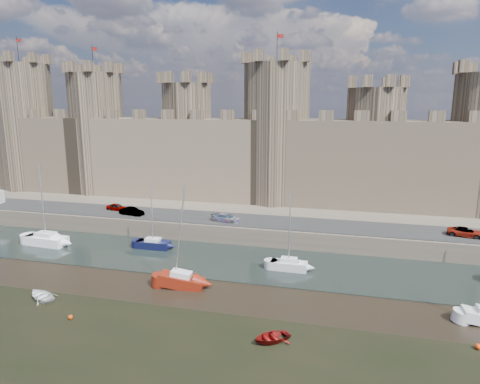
{
  "coord_description": "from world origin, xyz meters",
  "views": [
    {
      "loc": [
        14.14,
        -24.09,
        19.25
      ],
      "look_at": [
        2.39,
        22.0,
        9.28
      ],
      "focal_mm": 32.0,
      "sensor_mm": 36.0,
      "label": 1
    }
  ],
  "objects": [
    {
      "name": "road",
      "position": [
        0.0,
        34.0,
        2.55
      ],
      "size": [
        160.0,
        7.0,
        0.1
      ],
      "primitive_type": "cube",
      "color": "black",
      "rests_on": "quay"
    },
    {
      "name": "ground",
      "position": [
        0.0,
        0.0,
        0.0
      ],
      "size": [
        160.0,
        160.0,
        0.0
      ],
      "primitive_type": "plane",
      "color": "black",
      "rests_on": "ground"
    },
    {
      "name": "castle",
      "position": [
        -0.64,
        48.0,
        11.67
      ],
      "size": [
        108.5,
        11.0,
        29.0
      ],
      "color": "#42382B",
      "rests_on": "quay"
    },
    {
      "name": "sailboat_2",
      "position": [
        8.04,
        22.94,
        0.76
      ],
      "size": [
        4.27,
        1.71,
        9.16
      ],
      "rotation": [
        0.0,
        0.0,
        -0.01
      ],
      "color": "silver",
      "rests_on": "ground"
    },
    {
      "name": "water_channel",
      "position": [
        0.0,
        24.0,
        0.04
      ],
      "size": [
        160.0,
        12.0,
        0.08
      ],
      "primitive_type": "cube",
      "color": "black",
      "rests_on": "ground"
    },
    {
      "name": "car_2",
      "position": [
        -2.37,
        32.61,
        3.1
      ],
      "size": [
        4.31,
        2.21,
        1.2
      ],
      "primitive_type": "imported",
      "rotation": [
        0.0,
        0.0,
        1.44
      ],
      "color": "gray",
      "rests_on": "quay"
    },
    {
      "name": "car_1",
      "position": [
        -17.18,
        32.49,
        3.13
      ],
      "size": [
        4.0,
        1.98,
        1.26
      ],
      "primitive_type": "imported",
      "rotation": [
        0.0,
        0.0,
        1.4
      ],
      "color": "gray",
      "rests_on": "quay"
    },
    {
      "name": "dinghy_6",
      "position": [
        -14.77,
        9.32,
        0.33
      ],
      "size": [
        3.79,
        3.28,
        0.66
      ],
      "primitive_type": "imported",
      "rotation": [
        1.57,
        0.0,
        4.34
      ],
      "color": "silver",
      "rests_on": "ground"
    },
    {
      "name": "car_3",
      "position": [
        29.11,
        33.44,
        3.1
      ],
      "size": [
        4.69,
        2.95,
        1.21
      ],
      "primitive_type": "imported",
      "rotation": [
        0.0,
        0.0,
        1.34
      ],
      "color": "gray",
      "rests_on": "quay"
    },
    {
      "name": "dinghy_4",
      "position": [
        8.77,
        7.41,
        0.34
      ],
      "size": [
        4.01,
        3.94,
        0.68
      ],
      "primitive_type": "imported",
      "rotation": [
        1.57,
        0.0,
        5.45
      ],
      "color": "maroon",
      "rests_on": "ground"
    },
    {
      "name": "sailboat_0",
      "position": [
        -25.54,
        23.66,
        0.85
      ],
      "size": [
        6.11,
        2.8,
        11.11
      ],
      "rotation": [
        0.0,
        0.0,
        -0.08
      ],
      "color": "white",
      "rests_on": "ground"
    },
    {
      "name": "buoy_1",
      "position": [
        -9.51,
        6.52,
        0.22
      ],
      "size": [
        0.45,
        0.45,
        0.45
      ],
      "primitive_type": "sphere",
      "color": "#BA3408",
      "rests_on": "ground"
    },
    {
      "name": "car_0",
      "position": [
        -20.86,
        34.5,
        3.08
      ],
      "size": [
        3.57,
        1.85,
        1.16
      ],
      "primitive_type": "imported",
      "rotation": [
        0.0,
        0.0,
        1.43
      ],
      "color": "gray",
      "rests_on": "quay"
    },
    {
      "name": "buoy_3",
      "position": [
        24.92,
        10.33,
        0.25
      ],
      "size": [
        0.5,
        0.5,
        0.5
      ],
      "primitive_type": "sphere",
      "color": "red",
      "rests_on": "ground"
    },
    {
      "name": "sailboat_1",
      "position": [
        -10.63,
        25.97,
        0.74
      ],
      "size": [
        4.5,
        1.78,
        9.0
      ],
      "rotation": [
        0.0,
        0.0,
        0.01
      ],
      "color": "black",
      "rests_on": "ground"
    },
    {
      "name": "quay",
      "position": [
        0.0,
        60.0,
        1.25
      ],
      "size": [
        160.0,
        60.0,
        2.5
      ],
      "primitive_type": "cube",
      "color": "#4C443A",
      "rests_on": "ground"
    },
    {
      "name": "sailboat_4",
      "position": [
        -2.37,
        15.5,
        0.8
      ],
      "size": [
        4.93,
        2.28,
        11.19
      ],
      "rotation": [
        0.0,
        0.0,
        0.09
      ],
      "color": "maroon",
      "rests_on": "ground"
    }
  ]
}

